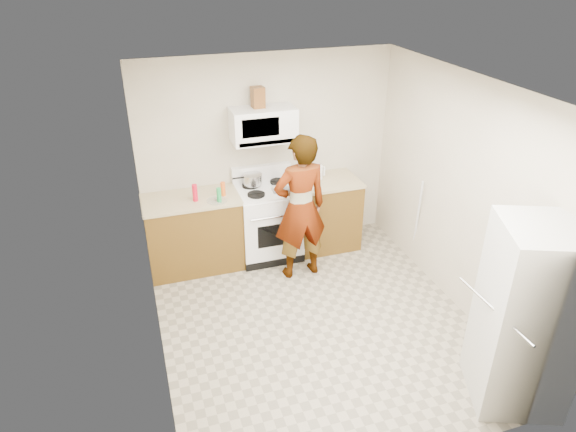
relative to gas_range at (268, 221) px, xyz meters
name	(u,v)px	position (x,y,z in m)	size (l,w,h in m)	color
floor	(316,321)	(0.10, -1.48, -0.49)	(3.60, 3.60, 0.00)	gray
back_wall	(268,155)	(0.10, 0.31, 0.76)	(3.20, 0.02, 2.50)	beige
right_wall	(461,196)	(1.69, -1.48, 0.76)	(0.02, 3.60, 2.50)	beige
cabinet_left	(194,234)	(-0.94, 0.01, -0.04)	(1.12, 0.62, 0.90)	brown
counter_left	(191,200)	(-0.94, 0.01, 0.43)	(1.14, 0.64, 0.04)	tan
cabinet_right	(325,214)	(0.78, 0.01, -0.04)	(0.80, 0.62, 0.90)	brown
counter_right	(326,181)	(0.78, 0.01, 0.43)	(0.82, 0.64, 0.04)	tan
gas_range	(268,221)	(0.00, 0.00, 0.00)	(0.76, 0.65, 1.13)	white
microwave	(263,125)	(0.00, 0.13, 1.21)	(0.76, 0.38, 0.40)	white
person	(300,208)	(0.24, -0.55, 0.40)	(0.65, 0.42, 1.78)	tan
fridge	(528,317)	(1.40, -2.94, 0.36)	(0.70, 0.70, 1.70)	silver
kettle	(317,172)	(0.68, 0.10, 0.54)	(0.15, 0.15, 0.17)	white
jug	(258,97)	(-0.05, 0.17, 1.53)	(0.14, 0.14, 0.24)	brown
saucepan	(252,179)	(-0.15, 0.14, 0.53)	(0.23, 0.23, 0.13)	#B5B4B9
tray	(283,189)	(0.16, -0.12, 0.47)	(0.25, 0.16, 0.05)	white
bottle_spray	(195,193)	(-0.89, -0.08, 0.55)	(0.06, 0.06, 0.20)	red
bottle_hot_sauce	(223,189)	(-0.56, -0.04, 0.54)	(0.06, 0.06, 0.17)	orange
bottle_green_cap	(219,195)	(-0.63, -0.19, 0.54)	(0.05, 0.05, 0.17)	#1B9646
pot_lid	(217,201)	(-0.66, -0.16, 0.46)	(0.24, 0.24, 0.01)	white
broom	(417,221)	(1.68, -0.75, 0.10)	(0.03, 0.03, 1.17)	silver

